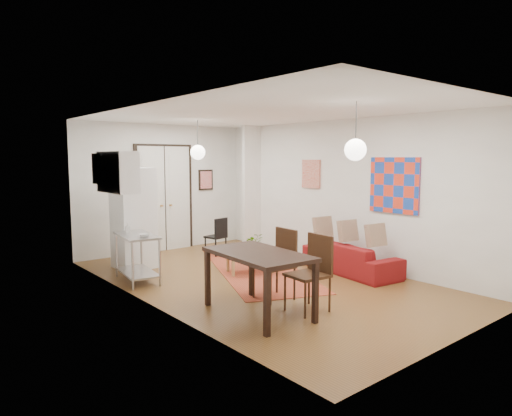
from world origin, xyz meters
TOP-DOWN VIEW (x-y plane):
  - floor at (0.00, 0.00)m, footprint 7.00×7.00m
  - ceiling at (0.00, 0.00)m, footprint 4.20×7.00m
  - wall_back at (0.00, 3.50)m, footprint 4.20×0.02m
  - wall_front at (0.00, -3.50)m, footprint 4.20×0.02m
  - wall_left at (-2.10, 0.00)m, footprint 0.02×7.00m
  - wall_right at (2.10, 0.00)m, footprint 0.02×7.00m
  - double_doors at (0.00, 3.46)m, footprint 1.44×0.06m
  - stub_partition at (1.85, 2.55)m, footprint 0.50×0.10m
  - wall_cabinet at (-1.92, 1.50)m, footprint 0.35×1.00m
  - painting_popart at (2.08, -1.25)m, footprint 0.05×1.00m
  - painting_abstract at (2.08, 0.80)m, footprint 0.05×0.50m
  - poster_back at (1.15, 3.47)m, footprint 0.40×0.03m
  - print_left at (-2.07, 2.00)m, footprint 0.03×0.44m
  - pendant_back at (0.00, 2.00)m, footprint 0.30×0.30m
  - pendant_front at (0.00, -2.00)m, footprint 0.30×0.30m
  - kilim_rug at (0.49, 0.69)m, footprint 2.94×4.20m
  - sofa at (1.65, -0.64)m, footprint 2.06×1.04m
  - coffee_table at (0.19, 0.55)m, footprint 0.95×0.74m
  - potted_plant at (0.29, 0.55)m, footprint 0.41×0.38m
  - kitchen_counter at (-1.69, 1.33)m, footprint 0.68×1.14m
  - bowl at (-1.69, 1.03)m, footprint 0.24×0.24m
  - soap_bottle at (-1.74, 1.58)m, footprint 0.09×0.10m
  - fridge at (-1.29, 2.31)m, footprint 0.69×0.69m
  - dining_table at (-1.13, -1.28)m, footprint 1.00×1.62m
  - dining_chair_near at (-0.53, -0.82)m, footprint 0.55×0.74m
  - dining_chair_far at (-0.53, -1.52)m, footprint 0.55×0.74m
  - black_side_chair at (0.59, 2.33)m, footprint 0.45×0.45m

SIDE VIEW (x-z plane):
  - floor at x=0.00m, z-range 0.00..0.00m
  - kilim_rug at x=0.49m, z-range 0.00..0.01m
  - sofa at x=1.65m, z-range 0.00..0.58m
  - coffee_table at x=0.19m, z-range 0.14..0.51m
  - black_side_chair at x=0.59m, z-range 0.07..0.90m
  - kitchen_counter at x=-1.69m, z-range 0.11..0.93m
  - potted_plant at x=0.29m, z-range 0.37..0.74m
  - dining_chair_near at x=-0.53m, z-range 0.09..1.15m
  - dining_chair_far at x=-0.53m, z-range 0.09..1.15m
  - dining_table at x=-1.13m, z-range 0.34..1.20m
  - bowl at x=-1.69m, z-range 0.83..0.87m
  - soap_bottle at x=-1.74m, z-range 0.83..1.00m
  - fridge at x=-1.29m, z-range 0.00..1.95m
  - double_doors at x=0.00m, z-range -0.05..2.45m
  - wall_back at x=0.00m, z-range 0.00..2.90m
  - wall_front at x=0.00m, z-range 0.00..2.90m
  - wall_left at x=-2.10m, z-range 0.00..2.90m
  - wall_right at x=2.10m, z-range 0.00..2.90m
  - stub_partition at x=1.85m, z-range 0.00..2.90m
  - poster_back at x=1.15m, z-range 1.35..1.85m
  - painting_popart at x=2.08m, z-range 1.15..2.15m
  - painting_abstract at x=2.08m, z-range 1.50..2.10m
  - wall_cabinet at x=-1.92m, z-range 1.55..2.25m
  - print_left at x=-2.07m, z-range 1.68..2.22m
  - pendant_back at x=0.00m, z-range 1.85..2.65m
  - pendant_front at x=0.00m, z-range 1.85..2.65m
  - ceiling at x=0.00m, z-range 2.89..2.91m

